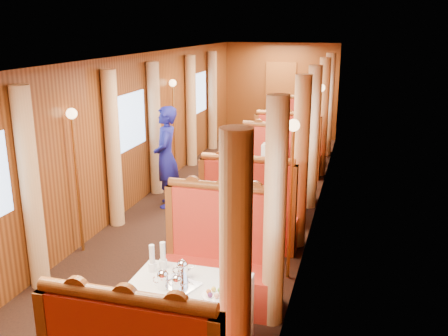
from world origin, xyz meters
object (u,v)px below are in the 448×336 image
at_px(banquette_mid_fwd, 249,217).
at_px(steward, 166,157).
at_px(teapot_left, 163,281).
at_px(fruit_plate, 215,294).
at_px(rose_vase_far, 296,122).
at_px(table_far, 295,146).
at_px(rose_vase_mid, 262,163).
at_px(banquette_far_aft, 300,134).
at_px(tea_tray, 179,284).
at_px(passenger, 273,161).
at_px(banquette_near_aft, 220,266).
at_px(teapot_right, 177,285).
at_px(banquette_mid_aft, 275,176).
at_px(banquette_far_fwd, 288,155).
at_px(table_mid, 264,197).
at_px(teapot_back, 183,271).
at_px(table_near, 189,321).

bearing_deg(banquette_mid_fwd, steward, 144.39).
xyz_separation_m(teapot_left, fruit_plate, (0.47, -0.01, -0.05)).
xyz_separation_m(teapot_left, rose_vase_far, (0.19, 7.10, 0.11)).
height_order(table_far, rose_vase_mid, rose_vase_mid).
bearing_deg(table_far, banquette_far_aft, 90.00).
bearing_deg(rose_vase_far, banquette_far_aft, 90.18).
xyz_separation_m(banquette_mid_fwd, tea_tray, (-0.07, -2.52, 0.33)).
bearing_deg(table_far, fruit_plate, -87.66).
distance_m(rose_vase_far, passenger, 2.68).
height_order(banquette_near_aft, fruit_plate, banquette_near_aft).
xyz_separation_m(table_far, teapot_right, (-0.05, -7.15, 0.44)).
xyz_separation_m(tea_tray, rose_vase_far, (0.08, 7.01, 0.17)).
bearing_deg(rose_vase_far, banquette_mid_aft, -90.07).
relative_size(banquette_mid_aft, table_far, 1.28).
height_order(banquette_mid_fwd, banquette_far_fwd, same).
xyz_separation_m(table_mid, table_far, (0.00, 3.50, 0.00)).
bearing_deg(fruit_plate, banquette_far_aft, 92.05).
xyz_separation_m(banquette_mid_fwd, rose_vase_mid, (-0.04, 1.00, 0.50)).
bearing_deg(teapot_back, banquette_near_aft, 62.18).
bearing_deg(rose_vase_mid, teapot_right, -90.16).
distance_m(banquette_mid_fwd, fruit_plate, 2.66).
relative_size(banquette_mid_fwd, fruit_plate, 5.84).
height_order(banquette_near_aft, banquette_far_aft, same).
relative_size(banquette_far_aft, teapot_back, 7.95).
distance_m(banquette_near_aft, fruit_plate, 1.23).
relative_size(banquette_far_fwd, rose_vase_far, 3.72).
bearing_deg(rose_vase_far, table_far, 96.33).
xyz_separation_m(banquette_near_aft, table_mid, (0.00, 2.49, -0.05)).
relative_size(banquette_far_fwd, teapot_back, 7.95).
distance_m(fruit_plate, steward, 4.32).
distance_m(banquette_near_aft, teapot_back, 1.01).
distance_m(table_near, tea_tray, 0.39).
height_order(table_mid, tea_tray, tea_tray).
distance_m(table_mid, banquette_far_aft, 4.51).
distance_m(banquette_mid_aft, fruit_plate, 4.67).
relative_size(teapot_back, rose_vase_far, 0.47).
bearing_deg(teapot_right, rose_vase_far, 96.08).
height_order(teapot_back, steward, steward).
relative_size(tea_tray, passenger, 0.45).
height_order(tea_tray, rose_vase_far, rose_vase_far).
height_order(table_near, table_far, same).
relative_size(teapot_right, rose_vase_far, 0.41).
bearing_deg(banquette_near_aft, banquette_mid_aft, 90.00).
distance_m(table_near, table_far, 7.00).
height_order(table_far, teapot_left, teapot_left).
bearing_deg(rose_vase_mid, table_far, 89.42).
xyz_separation_m(rose_vase_mid, rose_vase_far, (0.04, 3.48, 0.00)).
bearing_deg(tea_tray, table_mid, 88.84).
bearing_deg(rose_vase_far, teapot_left, -91.50).
distance_m(table_near, rose_vase_far, 6.99).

